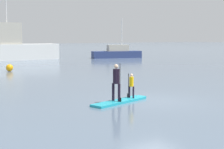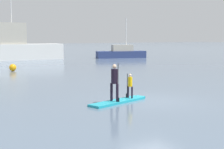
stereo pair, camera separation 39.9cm
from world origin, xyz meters
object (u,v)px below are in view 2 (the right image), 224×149
at_px(paddleboard_near, 119,101).
at_px(fishing_boat_green_midground, 121,53).
at_px(paddler_adult, 114,80).
at_px(mooring_buoy_far, 13,68).
at_px(fishing_boat_white_large, 11,46).
at_px(paddler_child_solo, 130,84).

height_order(paddleboard_near, fishing_boat_green_midground, fishing_boat_green_midground).
bearing_deg(paddler_adult, mooring_buoy_far, 90.41).
height_order(paddleboard_near, fishing_boat_white_large, fishing_boat_white_large).
bearing_deg(mooring_buoy_far, fishing_boat_white_large, 76.27).
distance_m(fishing_boat_white_large, fishing_boat_green_midground, 14.43).
height_order(paddleboard_near, paddler_adult, paddler_adult).
bearing_deg(paddleboard_near, fishing_boat_green_midground, 58.08).
bearing_deg(paddler_adult, paddleboard_near, 18.96).
distance_m(paddler_adult, mooring_buoy_far, 16.75).
xyz_separation_m(paddler_adult, fishing_boat_green_midground, (17.31, 27.42, -0.36)).
bearing_deg(fishing_boat_white_large, mooring_buoy_far, -103.73).
bearing_deg(fishing_boat_white_large, paddleboard_near, -95.59).
relative_size(paddler_adult, fishing_boat_green_midground, 0.24).
relative_size(paddleboard_near, paddler_adult, 1.98).
bearing_deg(paddler_adult, fishing_boat_green_midground, 57.73).
distance_m(paddleboard_near, paddler_child_solo, 1.04).
relative_size(paddler_adult, fishing_boat_white_large, 0.14).
xyz_separation_m(paddler_adult, paddler_child_solo, (1.04, 0.35, -0.30)).
height_order(paddler_adult, paddler_child_solo, paddler_adult).
height_order(paddleboard_near, mooring_buoy_far, mooring_buoy_far).
xyz_separation_m(paddleboard_near, paddler_adult, (-0.29, -0.10, 0.98)).
xyz_separation_m(paddleboard_near, paddler_child_solo, (0.74, 0.25, 0.68)).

